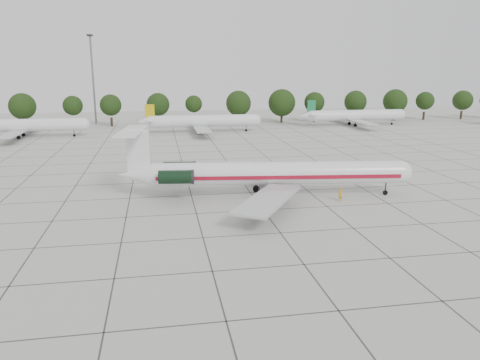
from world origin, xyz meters
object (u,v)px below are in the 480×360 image
(bg_airliner_d, at_px, (355,115))
(floodlight_mast, at_px, (93,75))
(main_airliner, at_px, (262,173))
(bg_airliner_b, at_px, (23,126))
(ground_crew, at_px, (340,195))
(bg_airliner_c, at_px, (203,121))

(bg_airliner_d, relative_size, floodlight_mast, 1.11)
(main_airliner, distance_m, bg_airliner_d, 81.05)
(bg_airliner_b, relative_size, bg_airliner_d, 1.00)
(bg_airliner_b, relative_size, floodlight_mast, 1.11)
(ground_crew, xyz_separation_m, bg_airliner_c, (-11.11, 65.75, 2.06))
(ground_crew, height_order, floodlight_mast, floodlight_mast)
(ground_crew, height_order, bg_airliner_d, bg_airliner_d)
(bg_airliner_c, bearing_deg, main_airliner, -88.37)
(main_airliner, relative_size, bg_airliner_b, 1.35)
(ground_crew, bearing_deg, bg_airliner_b, -80.89)
(bg_airliner_b, height_order, floodlight_mast, floodlight_mast)
(main_airliner, bearing_deg, ground_crew, -14.61)
(bg_airliner_b, distance_m, floodlight_mast, 31.23)
(ground_crew, bearing_deg, bg_airliner_c, -111.38)
(bg_airliner_b, bearing_deg, ground_crew, -49.92)
(bg_airliner_c, xyz_separation_m, bg_airliner_d, (44.58, 6.78, 0.00))
(main_airliner, xyz_separation_m, bg_airliner_b, (-44.68, 60.48, -0.26))
(bg_airliner_d, height_order, floodlight_mast, floodlight_mast)
(main_airliner, relative_size, bg_airliner_c, 1.35)
(bg_airliner_b, xyz_separation_m, bg_airliner_d, (87.50, 8.34, 0.00))
(bg_airliner_b, xyz_separation_m, bg_airliner_c, (42.91, 1.55, 0.00))
(bg_airliner_d, bearing_deg, bg_airliner_b, -174.56)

